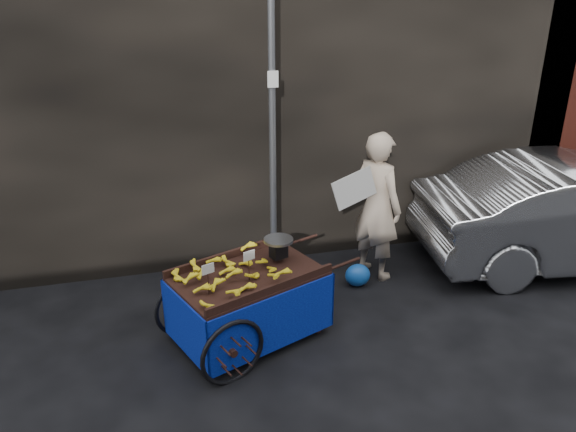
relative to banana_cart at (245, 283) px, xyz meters
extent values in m
plane|color=black|center=(0.31, 0.06, -0.66)|extent=(80.00, 80.00, 0.00)
cube|color=black|center=(-0.69, 2.66, 1.84)|extent=(11.00, 2.00, 5.00)
cylinder|color=slate|center=(0.61, 1.36, 1.34)|extent=(0.08, 0.08, 4.00)
cube|color=white|center=(0.61, 1.31, 1.74)|extent=(0.12, 0.02, 0.18)
cube|color=black|center=(0.04, 0.02, 0.05)|extent=(1.65, 1.35, 0.05)
cube|color=black|center=(-0.11, 0.40, 0.11)|extent=(1.33, 0.56, 0.09)
cube|color=black|center=(0.20, -0.37, 0.11)|extent=(1.33, 0.56, 0.09)
cube|color=black|center=(0.75, -0.08, -0.31)|extent=(0.06, 0.06, 0.71)
cube|color=black|center=(0.49, 0.58, -0.31)|extent=(0.06, 0.06, 0.71)
cylinder|color=black|center=(1.04, 0.04, 0.05)|extent=(0.42, 0.20, 0.04)
cylinder|color=black|center=(0.77, 0.69, 0.05)|extent=(0.42, 0.20, 0.04)
torus|color=black|center=(-0.23, -0.61, -0.35)|extent=(0.63, 0.29, 0.66)
torus|color=black|center=(-0.59, 0.28, -0.35)|extent=(0.63, 0.29, 0.66)
cylinder|color=black|center=(-0.41, -0.17, -0.35)|extent=(0.41, 0.94, 0.04)
cube|color=#060A7D|center=(0.21, -0.40, -0.25)|extent=(1.35, 0.56, 0.60)
cube|color=#060A7D|center=(-0.13, 0.44, -0.25)|extent=(1.35, 0.56, 0.60)
cube|color=#060A7D|center=(-0.62, -0.25, -0.25)|extent=(0.36, 0.86, 0.60)
cube|color=#060A7D|center=(0.71, 0.29, -0.25)|extent=(0.36, 0.86, 0.60)
cube|color=black|center=(0.40, 0.21, 0.20)|extent=(0.19, 0.17, 0.14)
cylinder|color=silver|center=(0.40, 0.21, 0.32)|extent=(0.39, 0.39, 0.03)
cube|color=white|center=(-0.37, -0.26, 0.34)|extent=(0.12, 0.05, 0.10)
cube|color=white|center=(0.04, -0.09, 0.34)|extent=(0.12, 0.05, 0.10)
imported|color=tan|center=(1.79, 0.97, 0.25)|extent=(0.70, 0.79, 1.82)
cube|color=#AFAFA9|center=(1.43, 0.81, 0.56)|extent=(0.58, 0.09, 0.50)
ellipsoid|color=blue|center=(1.49, 0.73, -0.52)|extent=(0.31, 0.25, 0.28)
camera|label=1|loc=(-0.78, -4.77, 2.79)|focal=35.00mm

